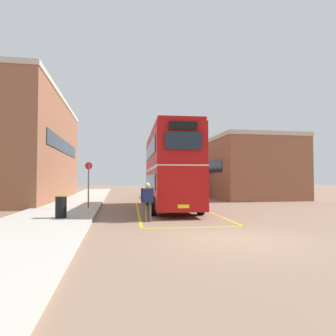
{
  "coord_description": "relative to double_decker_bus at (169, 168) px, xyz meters",
  "views": [
    {
      "loc": [
        -3.52,
        -9.01,
        1.84
      ],
      "look_at": [
        -0.06,
        11.0,
        2.6
      ],
      "focal_mm": 32.35,
      "sensor_mm": 36.0,
      "label": 1
    }
  ],
  "objects": [
    {
      "name": "pedestrian_boarding",
      "position": [
        -1.9,
        -5.29,
        -1.53
      ],
      "size": [
        0.56,
        0.32,
        1.7
      ],
      "color": "#473828",
      "rests_on": "ground"
    },
    {
      "name": "ground_plane",
      "position": [
        0.26,
        5.02,
        -2.51
      ],
      "size": [
        135.6,
        135.6,
        0.0
      ],
      "primitive_type": "plane",
      "color": "#846651"
    },
    {
      "name": "bay_marking_yellow",
      "position": [
        -0.04,
        -1.9,
        -2.51
      ],
      "size": [
        4.72,
        12.47,
        0.01
      ],
      "color": "gold",
      "rests_on": "ground"
    },
    {
      "name": "sidewalk_left",
      "position": [
        -6.24,
        7.42,
        -2.44
      ],
      "size": [
        4.0,
        57.6,
        0.14
      ],
      "primitive_type": "cube",
      "color": "#B2ADA3",
      "rests_on": "ground"
    },
    {
      "name": "litter_bin",
      "position": [
        -5.64,
        -4.37,
        -1.88
      ],
      "size": [
        0.51,
        0.51,
        0.98
      ],
      "color": "black",
      "rests_on": "sidewalk_left"
    },
    {
      "name": "brick_building_left",
      "position": [
        -11.04,
        9.74,
        2.0
      ],
      "size": [
        6.52,
        18.74,
        9.01
      ],
      "color": "brown",
      "rests_on": "ground"
    },
    {
      "name": "double_decker_bus",
      "position": [
        0.0,
        0.0,
        0.0
      ],
      "size": [
        3.11,
        10.37,
        4.75
      ],
      "color": "black",
      "rests_on": "ground"
    },
    {
      "name": "bus_stop_sign",
      "position": [
        -4.86,
        0.17,
        -0.74
      ],
      "size": [
        0.43,
        0.15,
        2.73
      ],
      "color": "#4C4C51",
      "rests_on": "sidewalk_left"
    },
    {
      "name": "depot_building_right",
      "position": [
        9.45,
        12.13,
        0.42
      ],
      "size": [
        7.5,
        15.29,
        5.85
      ],
      "color": "brown",
      "rests_on": "ground"
    },
    {
      "name": "single_deck_bus",
      "position": [
        3.5,
        14.92,
        -0.87
      ],
      "size": [
        3.37,
        9.24,
        3.02
      ],
      "color": "black",
      "rests_on": "ground"
    }
  ]
}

